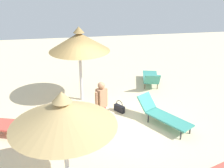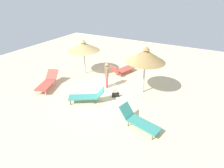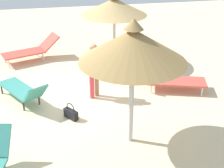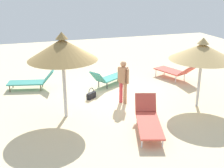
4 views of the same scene
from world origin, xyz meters
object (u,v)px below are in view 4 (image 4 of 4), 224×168
Objects in this scene: lounge_chair_near_right at (109,77)px; lounge_chair_near_left at (176,71)px; lounge_chair_edge at (148,119)px; person_standing_back at (123,80)px; handbag at (91,95)px; parasol_umbrella_front at (202,52)px; parasol_umbrella_far_right at (62,50)px; lounge_chair_far_left at (33,81)px.

lounge_chair_near_left is at bearing 177.24° from lounge_chair_near_right.
person_standing_back is (0.01, -2.18, 0.54)m from lounge_chair_edge.
lounge_chair_near_right reaches higher than handbag.
lounge_chair_edge is at bearing 90.22° from person_standing_back.
parasol_umbrella_front is at bearing -155.52° from lounge_chair_edge.
parasol_umbrella_far_right is 1.31× the size of lounge_chair_near_left.
lounge_chair_near_left is at bearing -156.93° from parasol_umbrella_far_right.
lounge_chair_near_left is at bearing -150.57° from person_standing_back.
lounge_chair_far_left is 4.59× the size of handbag.
person_standing_back is 3.65× the size of handbag.
parasol_umbrella_far_right is 1.40× the size of lounge_chair_far_left.
lounge_chair_near_right is 2.01m from person_standing_back.
handbag is at bearing 47.91° from lounge_chair_near_right.
lounge_chair_near_left reaches higher than lounge_chair_far_left.
lounge_chair_near_right is 3.15m from lounge_chair_far_left.
parasol_umbrella_front reaches higher than lounge_chair_near_right.
parasol_umbrella_front is at bearing 152.06° from handbag.
lounge_chair_far_left is at bearing -74.01° from parasol_umbrella_far_right.
lounge_chair_near_left is 5.08m from lounge_chair_edge.
lounge_chair_near_left reaches higher than lounge_chair_near_right.
lounge_chair_edge reaches higher than handbag.
parasol_umbrella_front is 4.66m from parasol_umbrella_far_right.
lounge_chair_near_left reaches higher than handbag.
parasol_umbrella_front is 5.67× the size of handbag.
handbag is (4.19, 1.04, -0.27)m from lounge_chair_near_left.
person_standing_back is at bearing 87.94° from lounge_chair_near_right.
lounge_chair_edge is at bearing 142.31° from parasol_umbrella_far_right.
lounge_chair_edge is 4.92× the size of handbag.
lounge_chair_near_left is (-5.36, -2.28, -1.84)m from parasol_umbrella_far_right.
lounge_chair_edge is 2.24m from person_standing_back.
lounge_chair_near_left is (-6.21, 0.70, 0.05)m from lounge_chair_far_left.
parasol_umbrella_front is 3.35m from lounge_chair_near_left.
lounge_chair_far_left is at bearing -40.68° from handbag.
handbag is (-2.02, 1.74, -0.23)m from lounge_chair_far_left.
lounge_chair_edge is 3.11m from handbag.
person_standing_back is 1.47m from handbag.
parasol_umbrella_far_right reaches higher than lounge_chair_edge.
parasol_umbrella_far_right is 1.45× the size of lounge_chair_near_right.
lounge_chair_near_left is 1.35× the size of person_standing_back.
parasol_umbrella_front is 1.55× the size of person_standing_back.
lounge_chair_edge is (-3.04, 4.67, -0.01)m from lounge_chair_far_left.
lounge_chair_near_right is 0.90× the size of lounge_chair_edge.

